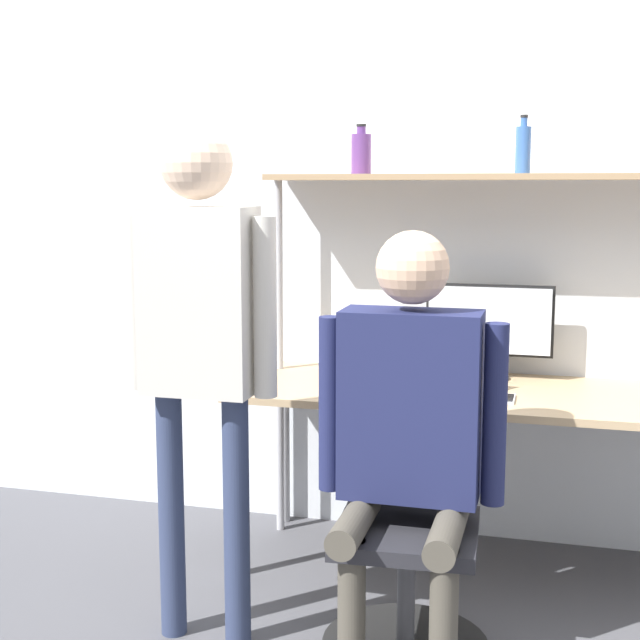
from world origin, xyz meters
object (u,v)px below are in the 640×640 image
at_px(laptop, 430,379).
at_px(person_standing, 200,318).
at_px(bottle_blue, 523,149).
at_px(person_seated, 409,412).
at_px(cell_phone, 506,399).
at_px(bottle_purple, 361,153).
at_px(monitor, 489,326).
at_px(office_chair, 408,574).

bearing_deg(laptop, person_standing, -135.62).
bearing_deg(bottle_blue, person_seated, -106.45).
xyz_separation_m(cell_phone, bottle_purple, (-0.65, 0.34, 0.95)).
distance_m(cell_phone, bottle_purple, 1.20).
height_order(person_seated, person_standing, person_standing).
distance_m(laptop, bottle_blue, 1.01).
height_order(person_standing, bottle_purple, bottle_purple).
xyz_separation_m(monitor, office_chair, (-0.17, -0.97, -0.70)).
bearing_deg(office_chair, person_standing, -173.36).
xyz_separation_m(laptop, person_standing, (-0.68, -0.67, 0.31)).
relative_size(office_chair, bottle_purple, 4.40).
distance_m(monitor, bottle_purple, 0.91).
bearing_deg(person_standing, bottle_blue, 45.70).
relative_size(monitor, bottle_purple, 2.56).
relative_size(person_seated, bottle_purple, 6.87).
height_order(monitor, bottle_blue, bottle_blue).
bearing_deg(person_seated, office_chair, 93.43).
bearing_deg(bottle_blue, cell_phone, -93.18).
xyz_separation_m(laptop, bottle_blue, (0.31, 0.35, 0.90)).
bearing_deg(monitor, person_seated, -99.53).
distance_m(cell_phone, person_standing, 1.24).
distance_m(office_chair, person_standing, 1.11).
relative_size(monitor, office_chair, 0.58).
distance_m(monitor, person_standing, 1.38).
height_order(monitor, office_chair, monitor).
distance_m(laptop, office_chair, 0.80).
relative_size(monitor, cell_phone, 3.57).
height_order(monitor, bottle_purple, bottle_purple).
height_order(laptop, person_seated, person_seated).
bearing_deg(bottle_purple, person_seated, -68.63).
bearing_deg(bottle_purple, monitor, 3.71).
xyz_separation_m(office_chair, bottle_blue, (0.29, 0.94, 1.44)).
height_order(cell_phone, office_chair, office_chair).
bearing_deg(laptop, bottle_blue, 48.39).
xyz_separation_m(monitor, bottle_purple, (-0.55, -0.04, 0.73)).
relative_size(laptop, bottle_blue, 1.44).
xyz_separation_m(bottle_blue, bottle_purple, (-0.67, 0.00, -0.01)).
relative_size(laptop, cell_phone, 2.24).
height_order(monitor, cell_phone, monitor).
xyz_separation_m(monitor, cell_phone, (0.10, -0.38, -0.22)).
bearing_deg(person_seated, bottle_purple, 111.37).
distance_m(monitor, person_seated, 1.04).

